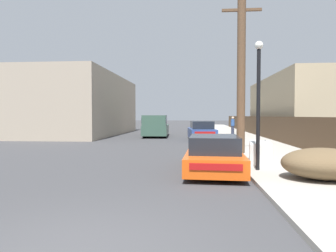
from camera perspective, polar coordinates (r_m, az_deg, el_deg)
name	(u,v)px	position (r m, az deg, el deg)	size (l,w,h in m)	color
sidewalk_curb	(235,136)	(27.53, 12.62, -1.79)	(4.20, 63.00, 0.12)	#9E998E
discarded_fridge	(260,152)	(11.50, 17.13, -4.82)	(1.02, 1.79, 0.80)	white
parked_sports_car_red	(214,154)	(10.26, 8.73, -5.35)	(2.01, 4.78, 1.20)	#E05114
car_parked_mid	(201,131)	(22.75, 6.39, -1.00)	(2.17, 4.70, 1.44)	#2D478C
pickup_truck	(156,126)	(26.07, -2.36, -0.04)	(2.33, 5.75, 1.88)	#385647
utility_pole	(241,73)	(14.43, 13.77, 9.86)	(1.80, 0.38, 7.31)	brown
street_lamp	(258,94)	(9.96, 16.84, 5.77)	(0.26, 0.26, 4.09)	black
brush_pile	(324,164)	(9.25, 27.51, -6.37)	(2.23, 1.80, 0.86)	brown
wooden_fence	(262,126)	(26.10, 17.41, -0.07)	(0.08, 45.67, 1.67)	brown
building_left_block	(85,105)	(30.63, -15.57, 3.79)	(7.00, 16.14, 5.71)	tan
building_right_house	(301,107)	(28.49, 24.08, 3.27)	(6.00, 14.71, 5.15)	tan
pedestrian	(233,125)	(28.52, 12.22, 0.15)	(0.34, 0.34, 1.64)	#282D42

